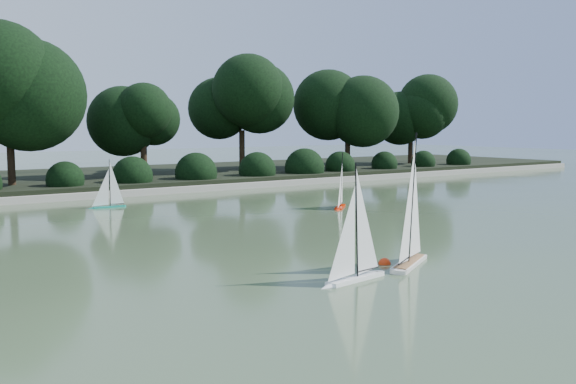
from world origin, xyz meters
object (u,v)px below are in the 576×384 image
(sailboat_white_b, at_px, (412,243))
(sailboat_orange, at_px, (340,199))
(sailboat_white_a, at_px, (351,262))
(sailboat_teal, at_px, (106,200))
(race_buoy, at_px, (385,264))

(sailboat_white_b, relative_size, sailboat_orange, 1.41)
(sailboat_white_a, xyz_separation_m, sailboat_teal, (-0.00, 8.65, -0.06))
(sailboat_white_b, height_order, race_buoy, sailboat_white_b)
(sailboat_white_a, distance_m, sailboat_white_b, 1.39)
(sailboat_white_b, distance_m, sailboat_orange, 5.95)
(sailboat_orange, bearing_deg, race_buoy, -123.92)
(sailboat_teal, xyz_separation_m, race_buoy, (1.05, -8.16, -0.19))
(sailboat_orange, bearing_deg, sailboat_white_b, -120.32)
(sailboat_orange, bearing_deg, sailboat_teal, 143.54)
(sailboat_white_b, height_order, sailboat_orange, sailboat_white_b)
(sailboat_white_a, relative_size, sailboat_white_b, 0.80)
(sailboat_white_a, bearing_deg, race_buoy, 25.27)
(sailboat_white_a, xyz_separation_m, race_buoy, (1.04, 0.49, -0.24))
(sailboat_white_b, bearing_deg, sailboat_white_a, -167.86)
(sailboat_white_b, xyz_separation_m, race_buoy, (-0.32, 0.20, -0.30))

